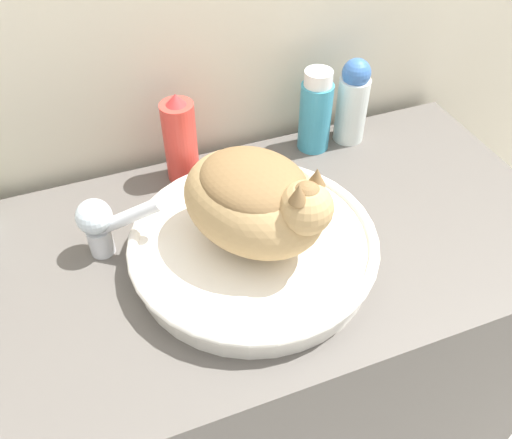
# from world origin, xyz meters

# --- Properties ---
(vanity_counter) EXTENTS (1.25, 0.59, 0.81)m
(vanity_counter) POSITION_xyz_m (0.00, 0.30, 0.40)
(vanity_counter) COLOR #56514C
(vanity_counter) RESTS_ON ground_plane
(sink_basin) EXTENTS (0.43, 0.43, 0.06)m
(sink_basin) POSITION_xyz_m (0.02, 0.26, 0.84)
(sink_basin) COLOR white
(sink_basin) RESTS_ON vanity_counter
(cat) EXTENTS (0.29, 0.32, 0.18)m
(cat) POSITION_xyz_m (0.02, 0.26, 0.95)
(cat) COLOR tan
(cat) RESTS_ON sink_basin
(faucet) EXTENTS (0.15, 0.09, 0.13)m
(faucet) POSITION_xyz_m (-0.22, 0.37, 0.88)
(faucet) COLOR silver
(faucet) RESTS_ON vanity_counter
(lotion_bottle_white) EXTENTS (0.07, 0.07, 0.19)m
(lotion_bottle_white) POSITION_xyz_m (0.35, 0.53, 0.90)
(lotion_bottle_white) COLOR silver
(lotion_bottle_white) RESTS_ON vanity_counter
(spray_bottle_trigger) EXTENTS (0.07, 0.07, 0.19)m
(spray_bottle_trigger) POSITION_xyz_m (-0.03, 0.53, 0.90)
(spray_bottle_trigger) COLOR #DB3D33
(spray_bottle_trigger) RESTS_ON vanity_counter
(mouthwash_bottle) EXTENTS (0.07, 0.07, 0.18)m
(mouthwash_bottle) POSITION_xyz_m (0.26, 0.53, 0.89)
(mouthwash_bottle) COLOR teal
(mouthwash_bottle) RESTS_ON vanity_counter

